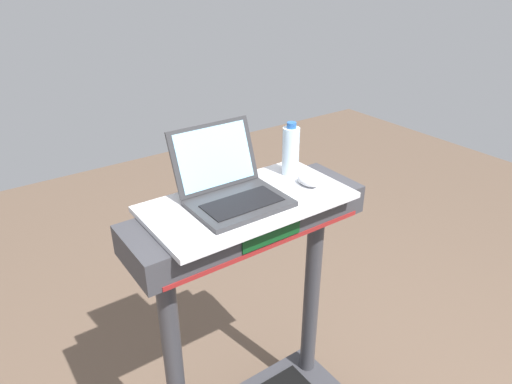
{
  "coord_description": "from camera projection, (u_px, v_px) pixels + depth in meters",
  "views": [
    {
      "loc": [
        -0.81,
        -0.5,
        1.94
      ],
      "look_at": [
        0.0,
        0.65,
        1.22
      ],
      "focal_mm": 32.58,
      "sensor_mm": 36.0,
      "label": 1
    }
  ],
  "objects": [
    {
      "name": "computer_mouse",
      "position": [
        308.0,
        181.0,
        1.73
      ],
      "size": [
        0.06,
        0.1,
        0.03
      ],
      "primitive_type": "ellipsoid",
      "rotation": [
        0.0,
        0.0,
        -0.02
      ],
      "color": "#B2B2B7",
      "rests_on": "desk_board"
    },
    {
      "name": "laptop",
      "position": [
        231.0,
        187.0,
        1.61
      ],
      "size": [
        0.33,
        0.32,
        0.24
      ],
      "rotation": [
        0.0,
        0.0,
        0.02
      ],
      "color": "#2D2D30",
      "rests_on": "desk_board"
    },
    {
      "name": "water_bottle",
      "position": [
        291.0,
        150.0,
        1.79
      ],
      "size": [
        0.07,
        0.07,
        0.21
      ],
      "color": "silver",
      "rests_on": "desk_board"
    },
    {
      "name": "desk_board",
      "position": [
        248.0,
        202.0,
        1.64
      ],
      "size": [
        0.73,
        0.39,
        0.02
      ],
      "primitive_type": "cube",
      "color": "silver",
      "rests_on": "treadmill_base"
    }
  ]
}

